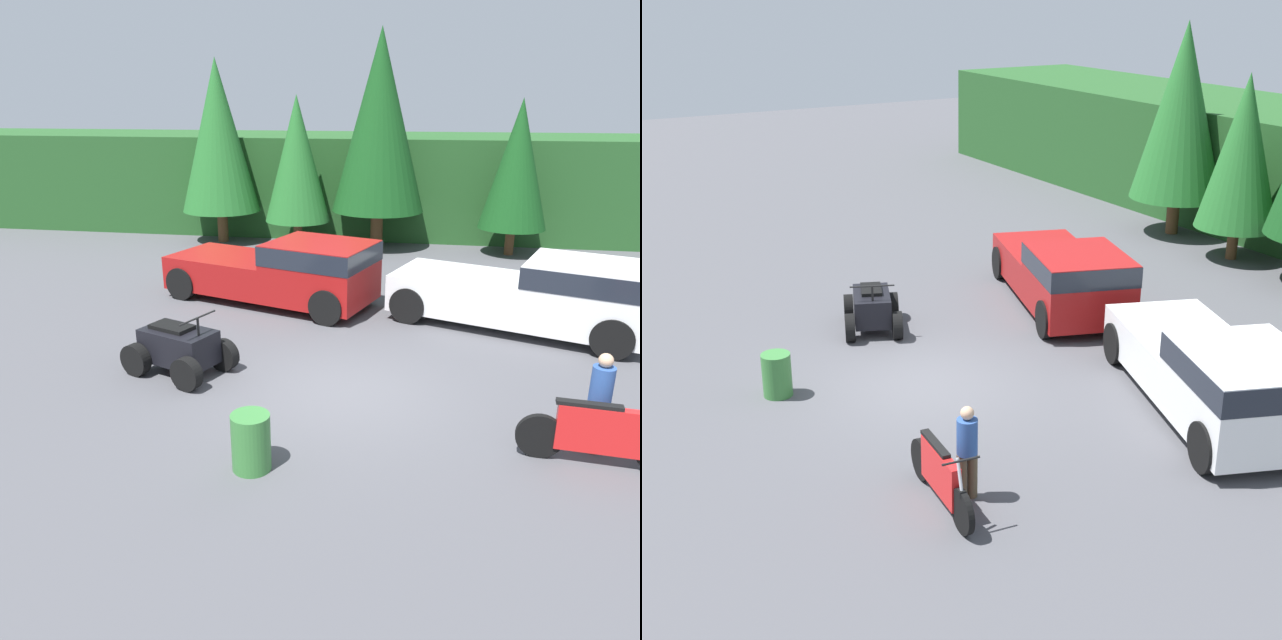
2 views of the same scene
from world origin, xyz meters
TOP-DOWN VIEW (x-y plane):
  - ground_plane at (0.00, 0.00)m, footprint 80.00×80.00m
  - tree_left at (-6.36, 12.19)m, footprint 2.90×2.90m
  - tree_mid_left at (-3.35, 11.81)m, footprint 2.35×2.35m
  - pickup_truck_red at (-2.23, 4.99)m, footprint 5.96×3.74m
  - pickup_truck_second at (3.97, 4.01)m, footprint 6.10×3.92m
  - dirt_bike at (4.03, -1.82)m, footprint 2.38×0.60m
  - quad_atv at (-3.35, 0.30)m, footprint 2.31×1.92m
  - rider_person at (4.07, -1.37)m, footprint 0.36×0.36m
  - steel_barrel at (-1.02, -2.79)m, footprint 0.58×0.58m

SIDE VIEW (x-z plane):
  - ground_plane at x=0.00m, z-range 0.00..0.00m
  - steel_barrel at x=-1.02m, z-range 0.00..0.88m
  - dirt_bike at x=4.03m, z-range -0.10..1.11m
  - quad_atv at x=-3.35m, z-range -0.13..1.14m
  - rider_person at x=4.07m, z-range 0.07..1.68m
  - pickup_truck_red at x=-2.23m, z-range 0.06..1.82m
  - pickup_truck_second at x=3.97m, z-range 0.06..1.82m
  - tree_mid_left at x=-3.35m, z-range 0.47..5.81m
  - tree_left at x=-6.36m, z-range 0.58..7.16m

